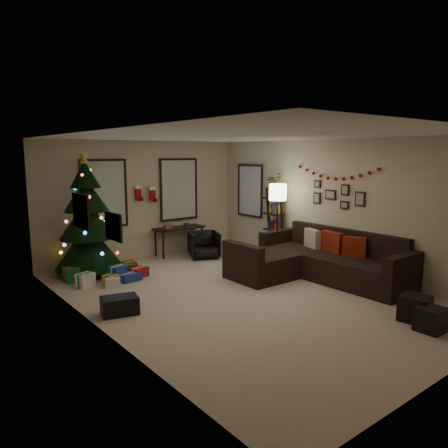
{
  "coord_description": "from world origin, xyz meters",
  "views": [
    {
      "loc": [
        -4.66,
        -5.45,
        2.41
      ],
      "look_at": [
        0.1,
        0.6,
        1.15
      ],
      "focal_mm": 34.57,
      "sensor_mm": 36.0,
      "label": 1
    }
  ],
  "objects_px": {
    "sofa": "(316,263)",
    "desk_chair": "(204,245)",
    "desk": "(179,230)",
    "christmas_tree": "(87,224)",
    "bookshelf": "(275,225)"
  },
  "relations": [
    {
      "from": "bookshelf",
      "to": "christmas_tree",
      "type": "bearing_deg",
      "value": 159.98
    },
    {
      "from": "desk",
      "to": "sofa",
      "type": "bearing_deg",
      "value": -73.3
    },
    {
      "from": "sofa",
      "to": "desk_chair",
      "type": "distance_m",
      "value": 2.82
    },
    {
      "from": "sofa",
      "to": "bookshelf",
      "type": "relative_size",
      "value": 1.9
    },
    {
      "from": "christmas_tree",
      "to": "bookshelf",
      "type": "relative_size",
      "value": 1.51
    },
    {
      "from": "desk",
      "to": "bookshelf",
      "type": "distance_m",
      "value": 2.3
    },
    {
      "from": "sofa",
      "to": "christmas_tree",
      "type": "bearing_deg",
      "value": 137.68
    },
    {
      "from": "christmas_tree",
      "to": "desk",
      "type": "bearing_deg",
      "value": 7.58
    },
    {
      "from": "sofa",
      "to": "desk",
      "type": "distance_m",
      "value": 3.53
    },
    {
      "from": "christmas_tree",
      "to": "desk_chair",
      "type": "relative_size",
      "value": 3.96
    },
    {
      "from": "christmas_tree",
      "to": "sofa",
      "type": "relative_size",
      "value": 0.8
    },
    {
      "from": "sofa",
      "to": "desk_chair",
      "type": "bearing_deg",
      "value": 105.24
    },
    {
      "from": "desk_chair",
      "to": "bookshelf",
      "type": "relative_size",
      "value": 0.38
    },
    {
      "from": "christmas_tree",
      "to": "desk",
      "type": "relative_size",
      "value": 2.0
    },
    {
      "from": "desk",
      "to": "desk_chair",
      "type": "distance_m",
      "value": 0.76
    }
  ]
}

